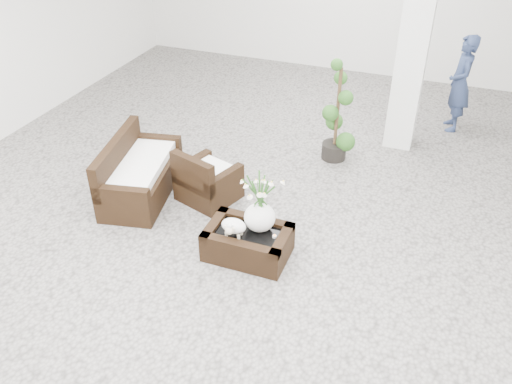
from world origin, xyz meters
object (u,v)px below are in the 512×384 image
(loveseat, at_px, (140,169))
(topiary, at_px, (337,112))
(coffee_table, at_px, (248,243))
(armchair, at_px, (208,175))

(loveseat, relative_size, topiary, 0.98)
(coffee_table, height_order, armchair, armchair)
(armchair, bearing_deg, topiary, -109.99)
(loveseat, bearing_deg, armchair, -86.89)
(coffee_table, xyz_separation_m, loveseat, (-1.72, 0.64, 0.22))
(topiary, bearing_deg, loveseat, -139.24)
(loveseat, xyz_separation_m, topiary, (2.08, 1.79, 0.35))
(armchair, xyz_separation_m, topiary, (1.24, 1.57, 0.38))
(coffee_table, bearing_deg, loveseat, 159.41)
(loveseat, bearing_deg, topiary, -60.92)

